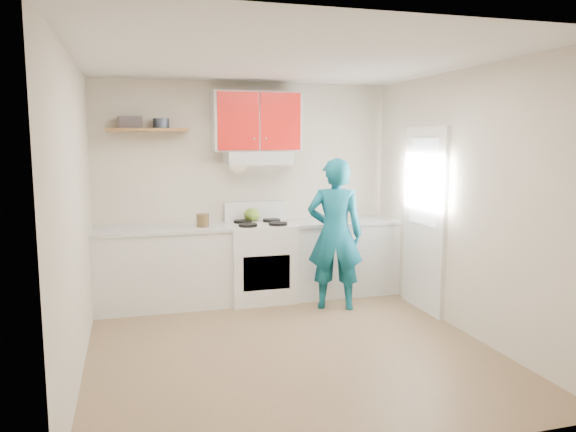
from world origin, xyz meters
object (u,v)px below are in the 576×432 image
object	(u,v)px
kettle	(252,215)
crock	(203,221)
person	(335,234)
stove	(260,262)
tin	(161,123)

from	to	relation	value
kettle	crock	distance (m)	0.68
kettle	person	xyz separation A→B (m)	(0.78, -0.78, -0.15)
crock	person	bearing A→B (deg)	-20.02
person	crock	bearing A→B (deg)	0.37
kettle	stove	bearing A→B (deg)	-101.19
stove	tin	xyz separation A→B (m)	(-1.10, 0.20, 1.63)
crock	person	distance (m)	1.51
tin	crock	size ratio (longest dim) A/B	1.06
tin	kettle	distance (m)	1.51
tin	person	bearing A→B (deg)	-22.69
stove	crock	bearing A→B (deg)	-176.07
stove	person	bearing A→B (deg)	-37.50
kettle	crock	xyz separation A→B (m)	(-0.63, -0.26, -0.02)
stove	person	xyz separation A→B (m)	(0.73, -0.56, 0.40)
stove	crock	xyz separation A→B (m)	(-0.68, -0.05, 0.53)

